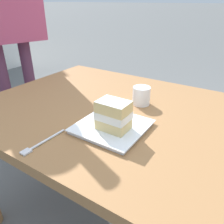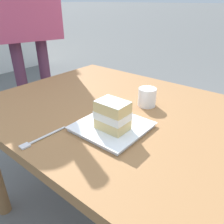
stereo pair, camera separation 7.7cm
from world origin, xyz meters
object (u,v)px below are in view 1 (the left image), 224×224
Objects in this scene: patio_table at (161,139)px; coffee_cup at (141,95)px; dessert_plate at (112,127)px; cake_slice at (114,115)px; dessert_fork at (41,143)px.

coffee_cup is (-0.14, 0.10, 0.12)m from patio_table.
dessert_plate is 0.06m from cake_slice.
coffee_cup reaches higher than dessert_fork.
dessert_plate is at bearing -131.92° from patio_table.
cake_slice reaches higher than patio_table.
patio_table is at bearing -34.82° from coffee_cup.
dessert_plate is at bearing -88.45° from coffee_cup.
dessert_fork is 0.48m from coffee_cup.
dessert_plate is 0.25m from dessert_fork.
coffee_cup is (-0.01, 0.25, 0.03)m from dessert_plate.
dessert_plate is 2.98× the size of coffee_cup.
coffee_cup is at bearing 145.18° from patio_table.
patio_table is 0.22m from dessert_plate.
cake_slice is 0.64× the size of dessert_fork.
cake_slice is (0.02, -0.02, 0.06)m from dessert_plate.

